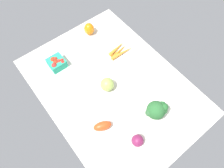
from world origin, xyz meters
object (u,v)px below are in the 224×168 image
Objects in this scene: red_onion_center at (138,141)px; berry_basket at (57,63)px; broccoli_head at (157,110)px; heirloom_tomato_green at (107,84)px; bell_pepper_orange at (89,29)px; carrot_bunch at (120,51)px; roma_tomato at (103,126)px.

berry_basket is (65.37, 7.25, 0.24)cm from red_onion_center.
broccoli_head reaches higher than heirloom_tomato_green.
broccoli_head reaches higher than berry_basket.
berry_basket is at bearing 21.88° from broccoli_head.
bell_pepper_orange is at bearing -5.44° from broccoli_head.
heirloom_tomato_green reaches higher than berry_basket.
berry_basket is at bearing 25.17° from heirloom_tomato_green.
carrot_bunch is 1.36× the size of broccoli_head.
bell_pepper_orange reaches higher than berry_basket.
broccoli_head is at bearing -158.12° from berry_basket.
bell_pepper_orange is (74.95, -23.66, 1.15)cm from red_onion_center.
red_onion_center is at bearing 167.78° from heirloom_tomato_green.
broccoli_head is 1.32× the size of berry_basket.
roma_tomato is at bearing 177.85° from berry_basket.
roma_tomato is 0.77× the size of broccoli_head.
berry_basket is (60.36, 24.25, -4.32)cm from broccoli_head.
heirloom_tomato_green is at bearing -154.83° from berry_basket.
red_onion_center is 0.73× the size of bell_pepper_orange.
berry_basket is (48.42, -1.82, 0.91)cm from roma_tomato.
bell_pepper_orange is at bearing 14.02° from carrot_bunch.
berry_basket reaches higher than red_onion_center.
red_onion_center is 58.27cm from carrot_bunch.
broccoli_head is at bearing -73.59° from red_onion_center.
berry_basket reaches higher than carrot_bunch.
carrot_bunch is 25.90cm from bell_pepper_orange.
heirloom_tomato_green reaches higher than roma_tomato.
carrot_bunch is at bearing -16.00° from broccoli_head.
red_onion_center is at bearing 106.41° from broccoli_head.
berry_basket is at bearing 107.22° from bell_pepper_orange.
bell_pepper_orange reaches higher than roma_tomato.
roma_tomato is (16.95, 9.07, -0.67)cm from red_onion_center.
heirloom_tomato_green is (-31.18, -14.65, 0.63)cm from berry_basket.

